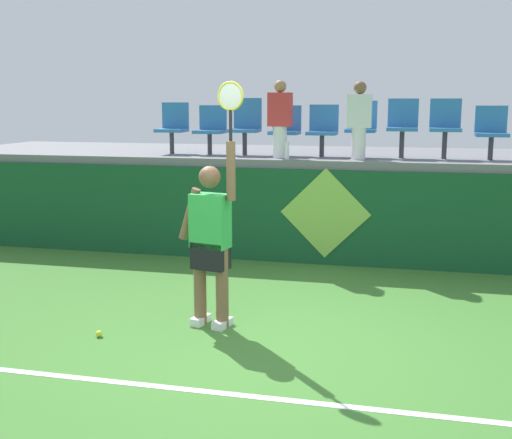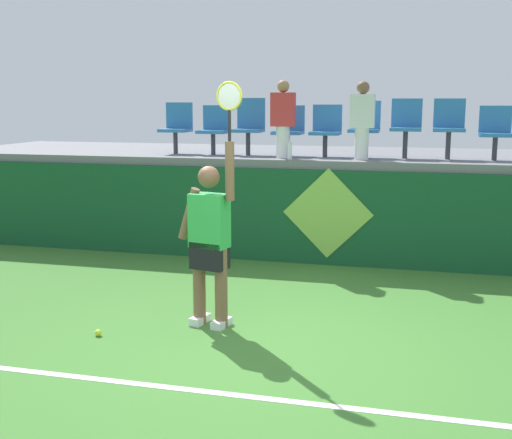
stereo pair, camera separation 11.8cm
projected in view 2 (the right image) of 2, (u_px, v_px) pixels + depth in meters
ground_plane at (256, 349)px, 6.09m from camera, size 40.00×40.00×0.00m
court_back_wall at (317, 216)px, 9.25m from camera, size 12.70×0.20×1.35m
spectator_platform at (332, 156)px, 10.54m from camera, size 12.70×3.08×0.12m
court_baseline_stripe at (226, 394)px, 5.16m from camera, size 11.43×0.08×0.01m
tennis_player at (210, 238)px, 6.58m from camera, size 0.74×0.33×2.47m
tennis_ball at (98, 333)px, 6.43m from camera, size 0.07×0.07×0.07m
water_bottle at (290, 151)px, 9.28m from camera, size 0.06×0.06×0.25m
stadium_chair_0 at (177, 126)px, 10.33m from camera, size 0.44×0.42×0.80m
stadium_chair_1 at (214, 127)px, 10.18m from camera, size 0.44×0.42×0.76m
stadium_chair_2 at (249, 124)px, 10.04m from camera, size 0.44×0.42×0.87m
stadium_chair_3 at (289, 128)px, 9.89m from camera, size 0.44×0.42×0.76m
stadium_chair_4 at (326, 128)px, 9.75m from camera, size 0.44×0.42×0.77m
stadium_chair_5 at (365, 126)px, 9.60m from camera, size 0.44×0.42×0.83m
stadium_chair_6 at (406, 124)px, 9.45m from camera, size 0.44×0.42×0.86m
stadium_chair_7 at (449, 125)px, 9.30m from camera, size 0.44×0.42×0.86m
stadium_chair_8 at (495, 130)px, 9.16m from camera, size 0.44×0.42×0.76m
spectator_0 at (283, 118)px, 9.45m from camera, size 0.34×0.20×1.12m
spectator_1 at (362, 119)px, 9.19m from camera, size 0.34×0.20×1.10m
wall_signage_mount at (327, 265)px, 9.22m from camera, size 1.27×0.01×1.38m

